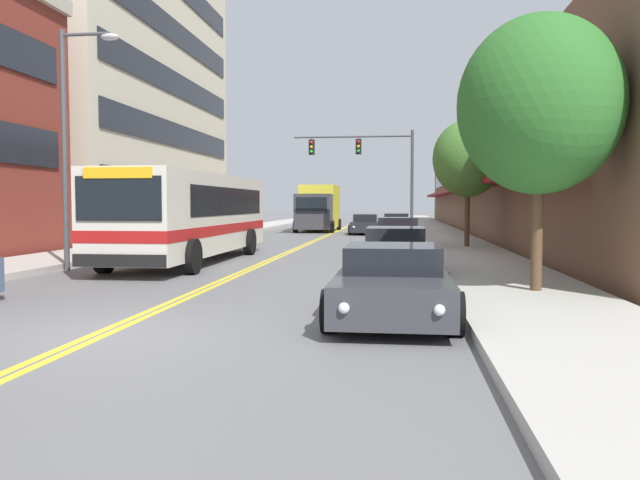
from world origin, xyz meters
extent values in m
plane|color=slate|center=(0.00, 37.00, 0.00)|extent=(240.00, 240.00, 0.00)
cube|color=#B2ADA5|center=(-7.06, 37.00, 0.09)|extent=(3.13, 106.00, 0.18)
cube|color=#B2ADA5|center=(7.06, 37.00, 0.09)|extent=(3.13, 106.00, 0.18)
cube|color=yellow|center=(-0.10, 37.00, 0.00)|extent=(0.14, 106.00, 0.01)
cube|color=yellow|center=(0.10, 37.00, 0.00)|extent=(0.14, 106.00, 0.01)
cube|color=beige|center=(-14.88, 27.69, 12.17)|extent=(12.00, 21.61, 24.34)
cube|color=black|center=(-8.84, 27.69, 3.04)|extent=(0.08, 19.88, 1.40)
cube|color=black|center=(-8.84, 27.69, 6.09)|extent=(0.08, 19.88, 1.40)
cube|color=black|center=(-8.84, 27.69, 9.13)|extent=(0.08, 19.88, 1.40)
cube|color=black|center=(-8.84, 27.69, 12.17)|extent=(0.08, 19.88, 1.40)
cube|color=brown|center=(12.88, 37.00, 3.62)|extent=(8.00, 68.00, 7.24)
cube|color=maroon|center=(8.33, 37.00, 2.90)|extent=(1.10, 61.20, 0.24)
cube|color=black|center=(8.84, 37.00, 4.49)|extent=(0.08, 61.20, 1.40)
cube|color=silver|center=(-2.55, 11.63, 1.64)|extent=(2.52, 11.01, 2.57)
cube|color=#B21919|center=(-2.55, 11.63, 1.12)|extent=(2.54, 11.03, 0.32)
cube|color=black|center=(-2.55, 12.18, 2.05)|extent=(2.55, 8.58, 0.93)
cube|color=black|center=(-2.55, 6.11, 2.10)|extent=(2.27, 0.04, 1.13)
cube|color=yellow|center=(-2.55, 6.10, 2.74)|extent=(1.81, 0.06, 0.28)
cube|color=black|center=(-2.55, 6.09, 0.53)|extent=(2.47, 0.08, 0.32)
cylinder|color=black|center=(-3.84, 7.89, 0.50)|extent=(0.30, 1.00, 1.00)
cylinder|color=black|center=(-1.27, 7.89, 0.50)|extent=(0.30, 1.00, 1.00)
cylinder|color=black|center=(-3.84, 14.66, 0.50)|extent=(0.30, 1.00, 1.00)
cylinder|color=black|center=(-1.27, 14.66, 0.50)|extent=(0.30, 1.00, 1.00)
cube|color=#19234C|center=(-4.32, 23.30, 0.46)|extent=(1.80, 4.28, 0.56)
cube|color=black|center=(-4.32, 23.47, 0.98)|extent=(1.55, 1.88, 0.48)
cylinder|color=black|center=(-5.24, 21.97, 0.33)|extent=(0.22, 0.66, 0.66)
cylinder|color=black|center=(-3.40, 21.97, 0.33)|extent=(0.22, 0.66, 0.66)
cylinder|color=black|center=(-5.24, 24.62, 0.33)|extent=(0.22, 0.66, 0.66)
cylinder|color=black|center=(-3.40, 24.62, 0.33)|extent=(0.22, 0.66, 0.66)
sphere|color=silver|center=(-4.95, 21.14, 0.49)|extent=(0.16, 0.16, 0.16)
sphere|color=silver|center=(-3.69, 21.14, 0.49)|extent=(0.16, 0.16, 0.16)
cube|color=red|center=(-4.97, 25.45, 0.49)|extent=(0.18, 0.04, 0.10)
cube|color=red|center=(-3.67, 25.45, 0.49)|extent=(0.18, 0.04, 0.10)
cube|color=#38383D|center=(4.35, 1.86, 0.49)|extent=(1.86, 4.28, 0.62)
cube|color=black|center=(4.35, 2.03, 1.03)|extent=(1.60, 1.88, 0.45)
cylinder|color=black|center=(3.40, 0.54, 0.33)|extent=(0.22, 0.67, 0.67)
cylinder|color=black|center=(5.30, 0.54, 0.33)|extent=(0.22, 0.67, 0.67)
cylinder|color=black|center=(3.40, 3.19, 0.33)|extent=(0.22, 0.67, 0.67)
cylinder|color=black|center=(5.30, 3.19, 0.33)|extent=(0.22, 0.67, 0.67)
sphere|color=silver|center=(3.70, -0.30, 0.52)|extent=(0.16, 0.16, 0.16)
sphere|color=silver|center=(5.00, -0.30, 0.52)|extent=(0.16, 0.16, 0.16)
cube|color=red|center=(3.68, 4.01, 0.52)|extent=(0.18, 0.04, 0.10)
cube|color=red|center=(5.02, 4.01, 0.52)|extent=(0.18, 0.04, 0.10)
cube|color=maroon|center=(4.40, 18.31, 0.52)|extent=(1.93, 4.30, 0.71)
cube|color=black|center=(4.40, 18.49, 1.13)|extent=(1.66, 1.89, 0.50)
cylinder|color=black|center=(3.41, 16.98, 0.31)|extent=(0.22, 0.61, 0.61)
cylinder|color=black|center=(5.39, 16.98, 0.31)|extent=(0.22, 0.61, 0.61)
cylinder|color=black|center=(3.41, 19.65, 0.31)|extent=(0.22, 0.61, 0.61)
cylinder|color=black|center=(5.39, 19.65, 0.31)|extent=(0.22, 0.61, 0.61)
sphere|color=silver|center=(3.72, 16.14, 0.56)|extent=(0.16, 0.16, 0.16)
sphere|color=silver|center=(5.07, 16.14, 0.56)|extent=(0.16, 0.16, 0.16)
cube|color=red|center=(3.71, 20.48, 0.56)|extent=(0.18, 0.04, 0.10)
cube|color=red|center=(5.09, 20.48, 0.56)|extent=(0.18, 0.04, 0.10)
cube|color=beige|center=(4.35, 8.39, 0.51)|extent=(1.82, 4.58, 0.66)
cube|color=black|center=(4.35, 8.58, 1.08)|extent=(1.57, 2.01, 0.48)
cylinder|color=black|center=(3.42, 6.97, 0.33)|extent=(0.22, 0.67, 0.67)
cylinder|color=black|center=(5.28, 6.97, 0.33)|extent=(0.22, 0.67, 0.67)
cylinder|color=black|center=(3.42, 9.81, 0.33)|extent=(0.22, 0.67, 0.67)
cylinder|color=black|center=(5.28, 9.81, 0.33)|extent=(0.22, 0.67, 0.67)
sphere|color=silver|center=(3.71, 6.08, 0.54)|extent=(0.16, 0.16, 0.16)
sphere|color=silver|center=(4.99, 6.08, 0.54)|extent=(0.16, 0.16, 0.16)
cube|color=red|center=(3.69, 10.69, 0.54)|extent=(0.18, 0.04, 0.10)
cube|color=red|center=(5.01, 10.69, 0.54)|extent=(0.18, 0.04, 0.10)
cube|color=#BCAD89|center=(4.28, 32.58, 0.55)|extent=(1.83, 4.36, 0.72)
cube|color=black|center=(4.28, 32.75, 1.12)|extent=(1.57, 1.92, 0.43)
cylinder|color=black|center=(3.34, 31.22, 0.34)|extent=(0.22, 0.69, 0.69)
cylinder|color=black|center=(5.21, 31.22, 0.34)|extent=(0.22, 0.69, 0.69)
cylinder|color=black|center=(3.34, 33.93, 0.34)|extent=(0.22, 0.69, 0.69)
cylinder|color=black|center=(5.21, 33.93, 0.34)|extent=(0.22, 0.69, 0.69)
sphere|color=silver|center=(3.64, 30.38, 0.59)|extent=(0.16, 0.16, 0.16)
sphere|color=silver|center=(4.92, 30.38, 0.59)|extent=(0.16, 0.16, 0.16)
cube|color=red|center=(3.62, 34.77, 0.59)|extent=(0.18, 0.04, 0.10)
cube|color=red|center=(4.94, 34.77, 0.59)|extent=(0.18, 0.04, 0.10)
cube|color=#232328|center=(2.28, 31.71, 0.50)|extent=(1.75, 4.19, 0.64)
cube|color=black|center=(2.28, 31.88, 1.06)|extent=(1.50, 1.84, 0.48)
cylinder|color=black|center=(1.39, 30.41, 0.32)|extent=(0.22, 0.63, 0.63)
cylinder|color=black|center=(3.18, 30.41, 0.32)|extent=(0.22, 0.63, 0.63)
cylinder|color=black|center=(1.39, 33.01, 0.32)|extent=(0.22, 0.63, 0.63)
cylinder|color=black|center=(3.18, 33.01, 0.32)|extent=(0.22, 0.63, 0.63)
sphere|color=silver|center=(1.67, 29.59, 0.53)|extent=(0.16, 0.16, 0.16)
sphere|color=silver|center=(2.89, 29.59, 0.53)|extent=(0.16, 0.16, 0.16)
cube|color=red|center=(1.65, 33.82, 0.53)|extent=(0.18, 0.04, 0.10)
cube|color=red|center=(2.91, 33.82, 0.53)|extent=(0.18, 0.04, 0.10)
cube|color=#38383D|center=(-1.32, 33.20, 1.45)|extent=(2.43, 2.11, 2.39)
cube|color=black|center=(-1.32, 32.13, 1.88)|extent=(2.07, 0.04, 1.05)
cube|color=yellow|center=(-1.32, 36.72, 1.78)|extent=(2.48, 4.93, 3.06)
cylinder|color=black|center=(-2.57, 33.20, 0.42)|extent=(0.28, 0.84, 0.84)
cylinder|color=black|center=(-0.08, 33.20, 0.42)|extent=(0.28, 0.84, 0.84)
cylinder|color=black|center=(-2.57, 38.20, 0.42)|extent=(0.28, 0.84, 0.84)
cylinder|color=black|center=(-0.08, 38.20, 0.42)|extent=(0.28, 0.84, 0.84)
cylinder|color=#47474C|center=(5.20, 29.05, 3.18)|extent=(0.18, 0.18, 6.37)
cylinder|color=#47474C|center=(1.63, 29.05, 6.02)|extent=(7.14, 0.11, 0.11)
cube|color=black|center=(1.99, 29.05, 5.42)|extent=(0.34, 0.26, 0.92)
sphere|color=red|center=(1.99, 28.89, 5.69)|extent=(0.18, 0.18, 0.18)
sphere|color=yellow|center=(1.99, 28.89, 5.42)|extent=(0.18, 0.18, 0.18)
sphere|color=green|center=(1.99, 28.89, 5.14)|extent=(0.18, 0.18, 0.18)
cylinder|color=black|center=(1.99, 29.05, 5.95)|extent=(0.02, 0.02, 0.14)
cube|color=black|center=(-0.87, 29.05, 5.42)|extent=(0.34, 0.26, 0.92)
sphere|color=red|center=(-0.87, 28.89, 5.69)|extent=(0.18, 0.18, 0.18)
sphere|color=yellow|center=(-0.87, 28.89, 5.42)|extent=(0.18, 0.18, 0.18)
sphere|color=green|center=(-0.87, 28.89, 5.14)|extent=(0.18, 0.18, 0.18)
cylinder|color=black|center=(-0.87, 29.05, 5.95)|extent=(0.02, 0.02, 0.14)
cylinder|color=#47474C|center=(-5.30, 8.48, 3.50)|extent=(0.16, 0.16, 7.00)
cylinder|color=#47474C|center=(-4.57, 8.48, 6.85)|extent=(1.47, 0.10, 0.10)
ellipsoid|color=#B2B2B7|center=(-3.83, 8.48, 6.75)|extent=(0.56, 0.28, 0.20)
cylinder|color=brown|center=(7.27, 4.49, 1.37)|extent=(0.23, 0.23, 2.39)
ellipsoid|color=#2D6B28|center=(7.27, 4.49, 3.97)|extent=(3.31, 3.31, 3.64)
cylinder|color=brown|center=(7.31, 18.20, 1.40)|extent=(0.22, 0.22, 2.45)
ellipsoid|color=#42752D|center=(7.31, 18.20, 3.88)|extent=(2.95, 2.95, 3.25)
camera|label=1|loc=(4.45, -8.80, 1.96)|focal=35.00mm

